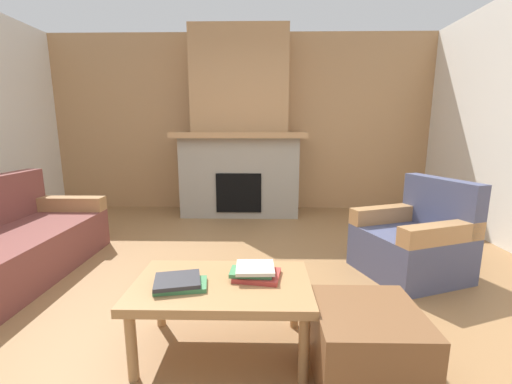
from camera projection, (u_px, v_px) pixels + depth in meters
name	position (u px, v px, depth m)	size (l,w,h in m)	color
ground	(219.00, 297.00, 2.54)	(9.00, 9.00, 0.00)	olive
wall_back_wood_panel	(241.00, 124.00, 5.22)	(6.00, 0.12, 2.70)	tan
fireplace	(240.00, 136.00, 4.89)	(1.90, 0.82, 2.70)	gray
couch	(5.00, 247.00, 2.81)	(0.84, 1.80, 0.85)	brown
armchair	(414.00, 242.00, 2.91)	(0.97, 0.97, 0.85)	#474C6B
coffee_table	(222.00, 291.00, 1.87)	(1.00, 0.60, 0.43)	#A87A4C
ottoman	(366.00, 345.00, 1.67)	(0.52, 0.52, 0.40)	brown
book_stack_near_edge	(179.00, 283.00, 1.80)	(0.31, 0.26, 0.05)	#3D7F4C
book_stack_center	(255.00, 272.00, 1.91)	(0.30, 0.25, 0.07)	#B23833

